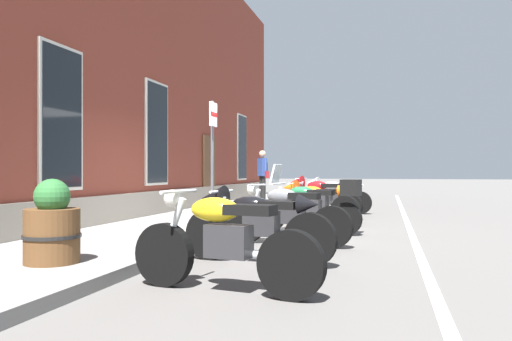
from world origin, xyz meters
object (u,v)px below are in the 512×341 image
at_px(motorcycle_orange_sport, 313,200).
at_px(motorcycle_red_sport, 318,195).
at_px(barrel_planter, 52,228).
at_px(motorcycle_grey_naked, 287,215).
at_px(motorcycle_white_sport, 332,193).
at_px(motorcycle_yellow_naked, 223,242).
at_px(motorcycle_green_touring, 313,204).
at_px(parking_sign, 213,145).
at_px(motorcycle_black_sport, 253,221).
at_px(pedestrian_blue_top, 263,172).

bearing_deg(motorcycle_orange_sport, motorcycle_red_sport, 3.15).
bearing_deg(barrel_planter, motorcycle_grey_naked, -35.02).
height_order(motorcycle_orange_sport, motorcycle_white_sport, motorcycle_white_sport).
bearing_deg(motorcycle_white_sport, motorcycle_orange_sport, 178.35).
bearing_deg(motorcycle_yellow_naked, motorcycle_grey_naked, 0.10).
xyz_separation_m(motorcycle_green_touring, motorcycle_white_sport, (4.87, 0.13, 0.01)).
relative_size(motorcycle_yellow_naked, motorcycle_green_touring, 0.97).
relative_size(motorcycle_grey_naked, motorcycle_white_sport, 1.03).
distance_m(motorcycle_yellow_naked, motorcycle_grey_naked, 3.35).
height_order(motorcycle_green_touring, motorcycle_orange_sport, motorcycle_green_touring).
bearing_deg(motorcycle_red_sport, parking_sign, 159.38).
bearing_deg(motorcycle_orange_sport, barrel_planter, 161.46).
distance_m(motorcycle_green_touring, motorcycle_white_sport, 4.87).
bearing_deg(motorcycle_orange_sport, motorcycle_white_sport, -1.65).
distance_m(motorcycle_green_touring, barrel_planter, 5.19).
distance_m(motorcycle_yellow_naked, motorcycle_white_sport, 9.84).
height_order(motorcycle_black_sport, motorcycle_grey_naked, motorcycle_black_sport).
height_order(motorcycle_yellow_naked, motorcycle_red_sport, motorcycle_red_sport).
distance_m(parking_sign, barrel_planter, 4.17).
height_order(motorcycle_yellow_naked, motorcycle_white_sport, motorcycle_white_sport).
bearing_deg(motorcycle_white_sport, motorcycle_yellow_naked, 179.68).
height_order(parking_sign, barrel_planter, parking_sign).
relative_size(motorcycle_yellow_naked, motorcycle_orange_sport, 1.02).
xyz_separation_m(motorcycle_black_sport, motorcycle_red_sport, (6.52, -0.00, 0.03)).
bearing_deg(parking_sign, barrel_planter, 172.20).
distance_m(motorcycle_black_sport, pedestrian_blue_top, 11.33).
height_order(motorcycle_orange_sport, barrel_planter, barrel_planter).
height_order(motorcycle_grey_naked, pedestrian_blue_top, pedestrian_blue_top).
bearing_deg(motorcycle_red_sport, motorcycle_grey_naked, -178.55).
xyz_separation_m(motorcycle_orange_sport, motorcycle_red_sport, (1.62, 0.09, 0.04)).
height_order(pedestrian_blue_top, barrel_planter, pedestrian_blue_top).
relative_size(motorcycle_orange_sport, barrel_planter, 2.08).
xyz_separation_m(motorcycle_yellow_naked, motorcycle_black_sport, (1.65, 0.13, 0.05)).
xyz_separation_m(motorcycle_black_sport, motorcycle_grey_naked, (1.70, -0.12, -0.06)).
bearing_deg(motorcycle_green_touring, motorcycle_grey_naked, 173.19).
distance_m(motorcycle_grey_naked, motorcycle_orange_sport, 3.20).
bearing_deg(motorcycle_red_sport, pedestrian_blue_top, 29.15).
xyz_separation_m(motorcycle_red_sport, barrel_planter, (-7.85, 2.00, -0.04)).
relative_size(pedestrian_blue_top, parking_sign, 0.75).
relative_size(motorcycle_yellow_naked, barrel_planter, 2.13).
distance_m(motorcycle_green_touring, motorcycle_orange_sport, 1.60).
bearing_deg(motorcycle_yellow_naked, pedestrian_blue_top, 11.77).
bearing_deg(motorcycle_white_sport, motorcycle_black_sport, 178.70).
relative_size(motorcycle_green_touring, motorcycle_red_sport, 1.01).
xyz_separation_m(motorcycle_white_sport, parking_sign, (-5.53, 1.64, 1.10)).
relative_size(pedestrian_blue_top, barrel_planter, 1.84).
distance_m(motorcycle_orange_sport, parking_sign, 2.95).
bearing_deg(parking_sign, motorcycle_green_touring, -69.52).
bearing_deg(motorcycle_yellow_naked, motorcycle_orange_sport, 0.34).
height_order(motorcycle_yellow_naked, parking_sign, parking_sign).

